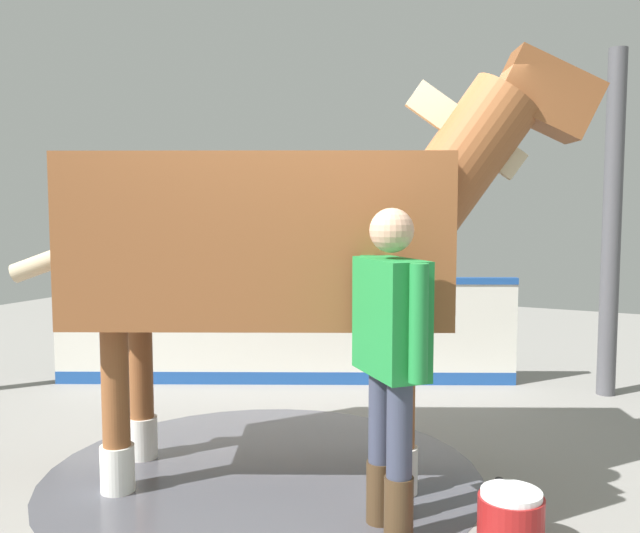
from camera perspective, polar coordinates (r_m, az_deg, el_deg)
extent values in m
cube|color=gray|center=(4.44, -1.87, -17.37)|extent=(16.00, 16.00, 0.02)
cylinder|color=#4C4C54|center=(4.51, -4.77, -16.87)|extent=(2.74, 2.74, 0.00)
cube|color=silver|center=(6.47, -2.97, -5.67)|extent=(1.90, 3.98, 0.96)
cube|color=#1E4C99|center=(6.40, -2.99, -1.18)|extent=(1.92, 3.99, 0.06)
cube|color=#1E4C99|center=(6.56, -2.95, -9.26)|extent=(1.90, 3.98, 0.12)
cylinder|color=#4C4C51|center=(6.52, 23.20, 3.21)|extent=(0.16, 0.16, 3.04)
cube|color=brown|center=(4.19, -4.92, 2.36)|extent=(1.82, 2.41, 0.99)
cylinder|color=brown|center=(4.61, 6.08, -9.88)|extent=(0.16, 0.16, 1.00)
cylinder|color=silver|center=(4.71, 6.04, -14.09)|extent=(0.20, 0.20, 0.28)
cylinder|color=brown|center=(4.09, 6.81, -11.84)|extent=(0.16, 0.16, 1.00)
cylinder|color=silver|center=(4.21, 6.76, -16.51)|extent=(0.20, 0.20, 0.28)
cylinder|color=brown|center=(4.75, -14.72, -9.55)|extent=(0.16, 0.16, 1.00)
cylinder|color=silver|center=(4.86, -14.63, -13.65)|extent=(0.20, 0.20, 0.28)
cylinder|color=brown|center=(4.25, -16.69, -11.35)|extent=(0.16, 0.16, 1.00)
cylinder|color=silver|center=(4.37, -16.57, -15.87)|extent=(0.20, 0.20, 0.28)
cylinder|color=brown|center=(4.25, 12.09, 9.08)|extent=(0.77, 0.97, 0.96)
cube|color=#C6B793|center=(4.27, 12.13, 11.06)|extent=(0.37, 0.70, 0.59)
cube|color=brown|center=(4.41, 18.33, 13.43)|extent=(0.53, 0.71, 0.56)
cylinder|color=#C6B793|center=(4.47, -20.41, 0.95)|extent=(0.40, 0.68, 0.35)
cylinder|color=#47331E|center=(3.66, 6.59, -19.49)|extent=(0.15, 0.15, 0.33)
cylinder|color=#383D51|center=(3.51, 6.66, -13.29)|extent=(0.13, 0.13, 0.50)
cylinder|color=#47331E|center=(3.84, 5.05, -18.26)|extent=(0.15, 0.15, 0.33)
cylinder|color=#383D51|center=(3.69, 5.10, -12.32)|extent=(0.13, 0.13, 0.50)
cube|color=#1E7F38|center=(3.47, 5.94, -4.21)|extent=(0.50, 0.50, 0.59)
cylinder|color=#1E7F38|center=(3.21, 8.24, -4.73)|extent=(0.09, 0.09, 0.56)
cylinder|color=#1E7F38|center=(3.73, 3.97, -3.32)|extent=(0.09, 0.09, 0.56)
sphere|color=tan|center=(3.43, 6.01, 3.02)|extent=(0.23, 0.23, 0.23)
cylinder|color=maroon|center=(3.70, 15.65, -19.94)|extent=(0.32, 0.32, 0.27)
cylinder|color=white|center=(3.64, 15.71, -17.82)|extent=(0.30, 0.30, 0.03)
cylinder|color=blue|center=(4.08, 14.72, -18.26)|extent=(0.06, 0.06, 0.16)
cylinder|color=black|center=(4.04, 14.75, -16.97)|extent=(0.04, 0.04, 0.04)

